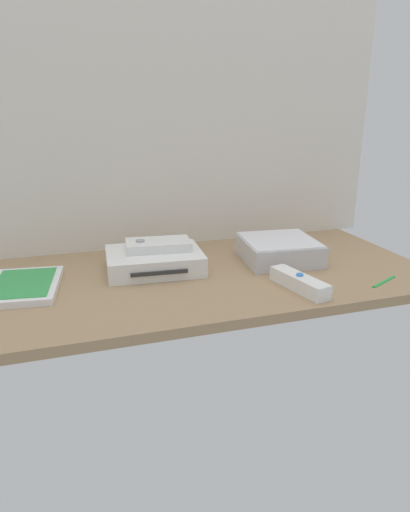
{
  "coord_description": "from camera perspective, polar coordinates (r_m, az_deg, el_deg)",
  "views": [
    {
      "loc": [
        -29.26,
        -91.44,
        35.63
      ],
      "look_at": [
        0.0,
        0.0,
        4.0
      ],
      "focal_mm": 32.37,
      "sensor_mm": 36.0,
      "label": 1
    }
  ],
  "objects": [
    {
      "name": "back_wall",
      "position": [
        1.2,
        -3.74,
        16.46
      ],
      "size": [
        110.0,
        1.2,
        64.0
      ],
      "primitive_type": "cube",
      "color": "silver",
      "rests_on": "ground"
    },
    {
      "name": "ground_plane",
      "position": [
        1.03,
        -0.0,
        -2.65
      ],
      "size": [
        100.0,
        48.0,
        2.0
      ],
      "primitive_type": "cube",
      "color": "#9E7F5B",
      "rests_on": "ground"
    },
    {
      "name": "stylus_pen",
      "position": [
        1.04,
        21.26,
        -2.86
      ],
      "size": [
        8.41,
        4.54,
        0.7
      ],
      "primitive_type": "cylinder",
      "rotation": [
        0.0,
        1.57,
        0.45
      ],
      "color": "green",
      "rests_on": "ground_plane"
    },
    {
      "name": "remote_classic_pad",
      "position": [
        1.05,
        -5.82,
        1.38
      ],
      "size": [
        15.19,
        9.54,
        2.4
      ],
      "rotation": [
        0.0,
        0.0,
        -0.11
      ],
      "color": "white",
      "rests_on": "game_console"
    },
    {
      "name": "remote_wand",
      "position": [
        0.95,
        11.57,
        -3.23
      ],
      "size": [
        6.55,
        15.22,
        3.4
      ],
      "rotation": [
        0.0,
        0.0,
        0.21
      ],
      "color": "white",
      "rests_on": "ground_plane"
    },
    {
      "name": "game_console",
      "position": [
        1.04,
        -6.28,
        -0.58
      ],
      "size": [
        22.13,
        17.68,
        4.4
      ],
      "rotation": [
        0.0,
        0.0,
        -0.07
      ],
      "color": "white",
      "rests_on": "ground_plane"
    },
    {
      "name": "mini_computer",
      "position": [
        1.11,
        9.14,
        0.78
      ],
      "size": [
        18.58,
        18.58,
        5.3
      ],
      "rotation": [
        0.0,
        0.0,
        -0.1
      ],
      "color": "silver",
      "rests_on": "ground_plane"
    },
    {
      "name": "game_case",
      "position": [
        1.0,
        -21.5,
        -3.47
      ],
      "size": [
        15.88,
        20.56,
        1.56
      ],
      "rotation": [
        0.0,
        0.0,
        -0.13
      ],
      "color": "white",
      "rests_on": "ground_plane"
    }
  ]
}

